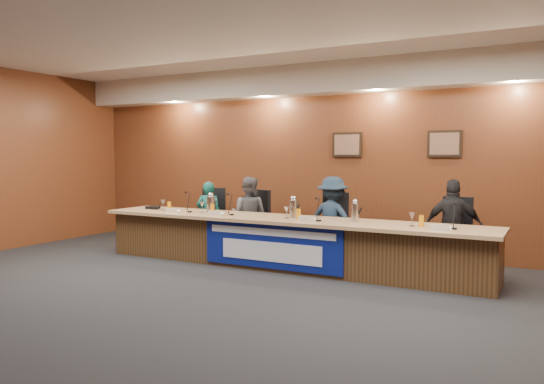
{
  "coord_description": "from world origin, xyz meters",
  "views": [
    {
      "loc": [
        3.57,
        -4.57,
        1.68
      ],
      "look_at": [
        -0.25,
        2.49,
        1.11
      ],
      "focal_mm": 35.0,
      "sensor_mm": 36.0,
      "label": 1
    }
  ],
  "objects": [
    {
      "name": "water_glass_b",
      "position": [
        -1.44,
        2.33,
        0.84
      ],
      "size": [
        0.08,
        0.08,
        0.18
      ],
      "primitive_type": "cylinder",
      "color": "silver",
      "rests_on": "dais_top"
    },
    {
      "name": "floor",
      "position": [
        0.0,
        0.0,
        0.0
      ],
      "size": [
        10.0,
        10.0,
        0.0
      ],
      "primitive_type": "plane",
      "color": "black",
      "rests_on": "ground"
    },
    {
      "name": "panelist_b",
      "position": [
        -1.02,
        3.08,
        0.66
      ],
      "size": [
        0.7,
        0.59,
        1.31
      ],
      "primitive_type": "imported",
      "rotation": [
        0.0,
        0.0,
        3.29
      ],
      "color": "#515257",
      "rests_on": "floor"
    },
    {
      "name": "office_chair_b",
      "position": [
        -1.02,
        3.18,
        0.48
      ],
      "size": [
        0.63,
        0.63,
        0.08
      ],
      "primitive_type": "cube",
      "rotation": [
        0.0,
        0.0,
        -0.41
      ],
      "color": "black",
      "rests_on": "floor"
    },
    {
      "name": "dais_top",
      "position": [
        0.0,
        2.35,
        0.72
      ],
      "size": [
        6.1,
        0.95,
        0.05
      ],
      "primitive_type": "cube",
      "color": "tan",
      "rests_on": "dais_body"
    },
    {
      "name": "speakerphone",
      "position": [
        -2.51,
        2.41,
        0.78
      ],
      "size": [
        0.32,
        0.32,
        0.05
      ],
      "primitive_type": "cylinder",
      "color": "black",
      "rests_on": "dais_top"
    },
    {
      "name": "ceiling",
      "position": [
        0.0,
        0.0,
        3.2
      ],
      "size": [
        10.0,
        8.0,
        0.04
      ],
      "primitive_type": "cube",
      "color": "silver",
      "rests_on": "wall_back"
    },
    {
      "name": "panelist_d",
      "position": [
        2.31,
        3.08,
        0.67
      ],
      "size": [
        0.84,
        0.47,
        1.34
      ],
      "primitive_type": "imported",
      "rotation": [
        0.0,
        0.0,
        3.33
      ],
      "color": "black",
      "rests_on": "floor"
    },
    {
      "name": "nameplate_b",
      "position": [
        -1.04,
        2.11,
        0.8
      ],
      "size": [
        0.24,
        0.08,
        0.1
      ],
      "primitive_type": "cube",
      "rotation": [
        0.31,
        0.0,
        0.0
      ],
      "color": "white",
      "rests_on": "dais_top"
    },
    {
      "name": "water_glass_d",
      "position": [
        1.92,
        2.31,
        0.84
      ],
      "size": [
        0.08,
        0.08,
        0.18
      ],
      "primitive_type": "cylinder",
      "color": "silver",
      "rests_on": "dais_top"
    },
    {
      "name": "office_chair_d",
      "position": [
        2.31,
        3.18,
        0.48
      ],
      "size": [
        0.49,
        0.49,
        0.08
      ],
      "primitive_type": "cube",
      "rotation": [
        0.0,
        0.0,
        -0.02
      ],
      "color": "black",
      "rests_on": "floor"
    },
    {
      "name": "paper_stack",
      "position": [
        2.31,
        2.31,
        0.75
      ],
      "size": [
        0.26,
        0.33,
        0.01
      ],
      "primitive_type": "cube",
      "rotation": [
        0.0,
        0.0,
        0.14
      ],
      "color": "white",
      "rests_on": "dais_top"
    },
    {
      "name": "wall_photo_right",
      "position": [
        2.0,
        3.97,
        1.85
      ],
      "size": [
        0.52,
        0.04,
        0.42
      ],
      "primitive_type": "cube",
      "color": "black",
      "rests_on": "wall_back"
    },
    {
      "name": "juice_glass_d",
      "position": [
        2.04,
        2.31,
        0.82
      ],
      "size": [
        0.06,
        0.06,
        0.15
      ],
      "primitive_type": "cylinder",
      "color": "orange",
      "rests_on": "dais_top"
    },
    {
      "name": "office_chair_a",
      "position": [
        -1.85,
        3.18,
        0.48
      ],
      "size": [
        0.64,
        0.64,
        0.08
      ],
      "primitive_type": "cube",
      "rotation": [
        0.0,
        0.0,
        0.43
      ],
      "color": "black",
      "rests_on": "floor"
    },
    {
      "name": "wall_back",
      "position": [
        0.0,
        4.0,
        1.6
      ],
      "size": [
        10.0,
        0.04,
        3.2
      ],
      "primitive_type": "cube",
      "color": "#5C2C17",
      "rests_on": "floor"
    },
    {
      "name": "juice_glass_c",
      "position": [
        0.29,
        2.3,
        0.82
      ],
      "size": [
        0.06,
        0.06,
        0.15
      ],
      "primitive_type": "cylinder",
      "color": "orange",
      "rests_on": "dais_top"
    },
    {
      "name": "juice_glass_b",
      "position": [
        -1.24,
        2.33,
        0.82
      ],
      "size": [
        0.06,
        0.06,
        0.15
      ],
      "primitive_type": "cylinder",
      "color": "orange",
      "rests_on": "dais_top"
    },
    {
      "name": "carafe_mid",
      "position": [
        0.14,
        2.44,
        0.88
      ],
      "size": [
        0.12,
        0.12,
        0.26
      ],
      "primitive_type": "cylinder",
      "color": "silver",
      "rests_on": "dais_top"
    },
    {
      "name": "water_glass_a",
      "position": [
        -2.23,
        2.31,
        0.84
      ],
      "size": [
        0.08,
        0.08,
        0.18
      ],
      "primitive_type": "cylinder",
      "color": "silver",
      "rests_on": "dais_top"
    },
    {
      "name": "carafe_right",
      "position": [
        1.11,
        2.39,
        0.88
      ],
      "size": [
        0.11,
        0.11,
        0.26
      ],
      "primitive_type": "cylinder",
      "color": "silver",
      "rests_on": "dais_top"
    },
    {
      "name": "banner_text_lower",
      "position": [
        0.0,
        1.97,
        0.3
      ],
      "size": [
        1.6,
        0.01,
        0.28
      ],
      "primitive_type": "cube",
      "color": "silver",
      "rests_on": "banner"
    },
    {
      "name": "panelist_c",
      "position": [
        0.5,
        3.08,
        0.67
      ],
      "size": [
        0.92,
        0.6,
        1.34
      ],
      "primitive_type": "imported",
      "rotation": [
        0.0,
        0.0,
        3.02
      ],
      "color": "#182A3E",
      "rests_on": "floor"
    },
    {
      "name": "water_glass_c",
      "position": [
        0.1,
        2.28,
        0.84
      ],
      "size": [
        0.08,
        0.08,
        0.18
      ],
      "primitive_type": "cylinder",
      "color": "silver",
      "rests_on": "dais_top"
    },
    {
      "name": "nameplate_c",
      "position": [
        0.49,
        2.13,
        0.8
      ],
      "size": [
        0.24,
        0.08,
        0.1
      ],
      "primitive_type": "cube",
      "rotation": [
        0.31,
        0.0,
        0.0
      ],
      "color": "white",
      "rests_on": "dais_top"
    },
    {
      "name": "banner",
      "position": [
        0.0,
        1.99,
        0.38
      ],
      "size": [
        2.2,
        0.02,
        0.65
      ],
      "primitive_type": "cube",
      "color": "navy",
      "rests_on": "dais_body"
    },
    {
      "name": "microphone_b",
      "position": [
        -0.84,
        2.26,
        0.76
      ],
      "size": [
        0.07,
        0.07,
        0.02
      ],
      "primitive_type": "cylinder",
      "color": "black",
      "rests_on": "dais_top"
    },
    {
      "name": "wall_photo_left",
      "position": [
        0.4,
        3.97,
        1.85
      ],
      "size": [
        0.52,
        0.04,
        0.42
      ],
      "primitive_type": "cube",
      "color": "black",
      "rests_on": "wall_back"
    },
    {
      "name": "microphone_a",
      "position": [
        -1.65,
        2.28,
        0.76
      ],
      "size": [
        0.07,
        0.07,
        0.02
      ],
      "primitive_type": "cylinder",
      "color": "black",
      "rests_on": "dais_top"
    },
    {
      "name": "banner_text_upper",
      "position": [
        0.0,
        1.97,
        0.58
      ],
      "size": [
        2.0,
        0.01,
        0.1
      ],
      "primitive_type": "cube",
      "color": "silver",
      "rests_on": "banner"
    },
    {
      "name": "office_chair_c",
      "position": [
        0.5,
        3.18,
        0.48
      ],
      "size": [
        0.61,
        0.61,
        0.08
      ],
      "primitive_type": "cube",
      "rotation": [
        0.0,
        0.0,
        0.34
      ],
      "color": "black",
      "rests_on": "floor"
    },
    {
      "name": "microphone_c",
      "position": [
        0.65,
        2.21,
        0.76
      ],
      "size": [
        0.07,
        0.07,
        0.02
      ],
      "primitive_type": "cylinder",
      "color": "black",
      "rests_on": "dais_top"
    },
    {
      "name": "microphone_d",
      "position": [
        2.45,
        2.28,
        0.76
      ],
      "size": [
        0.07,
        0.07,
        0.02
      ],
      "primitive_type": "cylinder",
      "color": "black",
      "rests_on": "dais_top"
    },
    {
      "name": "nameplate_a",
      "position": [
        -1.86,
        2.09,
        0.8
      ],
      "size": [
        0.24,
        0.08,
        0.1
      ],
      "primitive_type": "cube",
      "rotation": [
        0.31,
        0.0,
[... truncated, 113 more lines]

